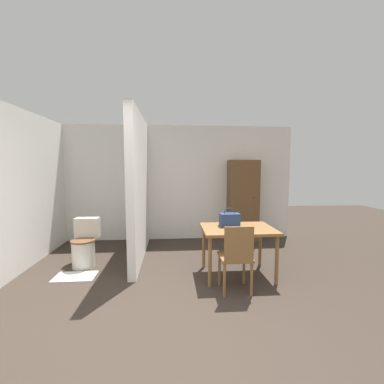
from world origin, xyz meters
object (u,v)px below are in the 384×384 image
object	(u,v)px
wooden_chair	(236,255)
wooden_cabinet	(243,201)
handbag	(230,220)
toilet	(85,245)
dining_table	(238,233)

from	to	relation	value
wooden_chair	wooden_cabinet	world-z (taller)	wooden_cabinet
wooden_chair	handbag	distance (m)	0.71
wooden_cabinet	handbag	bearing A→B (deg)	-111.80
wooden_chair	wooden_cabinet	xyz separation A→B (m)	(0.73, 2.33, 0.39)
toilet	handbag	bearing A→B (deg)	-11.72
dining_table	handbag	xyz separation A→B (m)	(-0.10, 0.11, 0.18)
handbag	wooden_cabinet	bearing A→B (deg)	68.20
wooden_chair	toilet	distance (m)	2.50
toilet	wooden_cabinet	world-z (taller)	wooden_cabinet
dining_table	toilet	size ratio (longest dim) A/B	1.38
wooden_chair	toilet	bearing A→B (deg)	154.02
handbag	wooden_chair	bearing A→B (deg)	-94.64
wooden_cabinet	wooden_chair	bearing A→B (deg)	-107.42
toilet	wooden_cabinet	xyz separation A→B (m)	(2.96, 1.23, 0.54)
toilet	wooden_cabinet	bearing A→B (deg)	22.50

